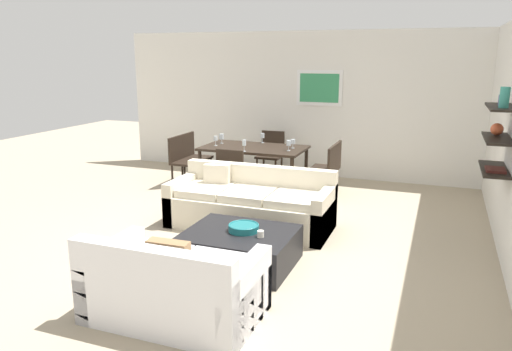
% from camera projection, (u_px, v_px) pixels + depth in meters
% --- Properties ---
extents(ground_plane, '(18.00, 18.00, 0.00)m').
position_uv_depth(ground_plane, '(244.00, 235.00, 6.34)').
color(ground_plane, tan).
extents(back_wall_unit, '(8.40, 0.09, 2.70)m').
position_uv_depth(back_wall_unit, '(330.00, 105.00, 9.12)').
color(back_wall_unit, silver).
rests_on(back_wall_unit, ground).
extents(sofa_beige, '(2.16, 0.90, 0.78)m').
position_uv_depth(sofa_beige, '(250.00, 206.00, 6.59)').
color(sofa_beige, beige).
rests_on(sofa_beige, ground).
extents(loveseat_white, '(1.47, 0.90, 0.78)m').
position_uv_depth(loveseat_white, '(174.00, 287.00, 4.27)').
color(loveseat_white, white).
rests_on(loveseat_white, ground).
extents(coffee_table, '(1.17, 0.96, 0.38)m').
position_uv_depth(coffee_table, '(240.00, 248.00, 5.40)').
color(coffee_table, black).
rests_on(coffee_table, ground).
extents(decorative_bowl, '(0.34, 0.34, 0.08)m').
position_uv_depth(decorative_bowl, '(244.00, 227.00, 5.37)').
color(decorative_bowl, '#19666B').
rests_on(decorative_bowl, coffee_table).
extents(candle_jar, '(0.07, 0.07, 0.07)m').
position_uv_depth(candle_jar, '(261.00, 234.00, 5.19)').
color(candle_jar, silver).
rests_on(candle_jar, coffee_table).
extents(dining_table, '(1.73, 0.98, 0.75)m').
position_uv_depth(dining_table, '(254.00, 151.00, 8.31)').
color(dining_table, black).
rests_on(dining_table, ground).
extents(dining_chair_left_far, '(0.44, 0.44, 0.88)m').
position_uv_depth(dining_chair_left_far, '(193.00, 154.00, 8.99)').
color(dining_chair_left_far, black).
rests_on(dining_chair_left_far, ground).
extents(dining_chair_foot, '(0.44, 0.44, 0.88)m').
position_uv_depth(dining_chair_foot, '(233.00, 172.00, 7.54)').
color(dining_chair_foot, black).
rests_on(dining_chair_foot, ground).
extents(dining_chair_left_near, '(0.44, 0.44, 0.88)m').
position_uv_depth(dining_chair_left_near, '(182.00, 158.00, 8.59)').
color(dining_chair_left_near, black).
rests_on(dining_chair_left_near, ground).
extents(dining_chair_right_far, '(0.44, 0.44, 0.88)m').
position_uv_depth(dining_chair_right_far, '(330.00, 164.00, 8.12)').
color(dining_chair_right_far, black).
rests_on(dining_chair_right_far, ground).
extents(dining_chair_right_near, '(0.44, 0.44, 0.88)m').
position_uv_depth(dining_chair_right_near, '(324.00, 170.00, 7.72)').
color(dining_chair_right_near, black).
rests_on(dining_chair_right_near, ground).
extents(dining_chair_head, '(0.44, 0.44, 0.88)m').
position_uv_depth(dining_chair_head, '(271.00, 152.00, 9.17)').
color(dining_chair_head, black).
rests_on(dining_chair_head, ground).
extents(wine_glass_right_near, '(0.07, 0.07, 0.17)m').
position_uv_depth(wine_glass_right_near, '(289.00, 143.00, 7.93)').
color(wine_glass_right_near, silver).
rests_on(wine_glass_right_near, dining_table).
extents(wine_glass_foot, '(0.06, 0.06, 0.19)m').
position_uv_depth(wine_glass_foot, '(244.00, 143.00, 7.87)').
color(wine_glass_foot, silver).
rests_on(wine_glass_foot, dining_table).
extents(wine_glass_left_far, '(0.08, 0.08, 0.17)m').
position_uv_depth(wine_glass_left_far, '(222.00, 137.00, 8.60)').
color(wine_glass_left_far, silver).
rests_on(wine_glass_left_far, dining_table).
extents(wine_glass_right_far, '(0.07, 0.07, 0.15)m').
position_uv_depth(wine_glass_right_far, '(293.00, 142.00, 8.16)').
color(wine_glass_right_far, silver).
rests_on(wine_glass_right_far, dining_table).
extents(wine_glass_left_near, '(0.06, 0.06, 0.17)m').
position_uv_depth(wine_glass_left_near, '(216.00, 139.00, 8.38)').
color(wine_glass_left_near, silver).
rests_on(wine_glass_left_near, dining_table).
extents(wine_glass_head, '(0.07, 0.07, 0.17)m').
position_uv_depth(wine_glass_head, '(263.00, 136.00, 8.66)').
color(wine_glass_head, silver).
rests_on(wine_glass_head, dining_table).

